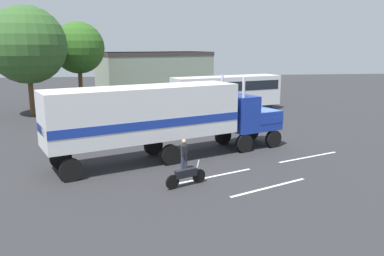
{
  "coord_description": "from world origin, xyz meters",
  "views": [
    {
      "loc": [
        -7.8,
        -23.87,
        6.24
      ],
      "look_at": [
        -4.75,
        -2.04,
        1.6
      ],
      "focal_mm": 36.42,
      "sensor_mm": 36.0,
      "label": 1
    }
  ],
  "objects": [
    {
      "name": "lane_stripe_near",
      "position": [
        1.8,
        -3.5,
        0.01
      ],
      "size": [
        4.16,
        1.75,
        0.01
      ],
      "primitive_type": "cube",
      "rotation": [
        0.0,
        0.0,
        0.37
      ],
      "color": "silver",
      "rests_on": "ground_plane"
    },
    {
      "name": "tree_center",
      "position": [
        -13.74,
        18.4,
        6.07
      ],
      "size": [
        5.31,
        5.31,
        8.74
      ],
      "color": "brown",
      "rests_on": "ground_plane"
    },
    {
      "name": "ground_plane",
      "position": [
        0.0,
        0.0,
        0.0
      ],
      "size": [
        120.0,
        120.0,
        0.0
      ],
      "primitive_type": "plane",
      "color": "#2D2D30"
    },
    {
      "name": "semi_truck",
      "position": [
        -6.47,
        -2.74,
        2.52
      ],
      "size": [
        14.03,
        7.76,
        4.5
      ],
      "color": "#193399",
      "rests_on": "ground_plane"
    },
    {
      "name": "motorcycle",
      "position": [
        -5.73,
        -7.17,
        0.48
      ],
      "size": [
        1.93,
        1.04,
        1.12
      ],
      "color": "black",
      "rests_on": "ground_plane"
    },
    {
      "name": "parked_car",
      "position": [
        -10.13,
        7.71,
        0.81
      ],
      "size": [
        4.68,
        2.68,
        1.57
      ],
      "color": "maroon",
      "rests_on": "ground_plane"
    },
    {
      "name": "lane_stripe_mid",
      "position": [
        -4.2,
        -6.04,
        0.01
      ],
      "size": [
        4.11,
        1.86,
        0.01
      ],
      "primitive_type": "cube",
      "rotation": [
        0.0,
        0.0,
        0.4
      ],
      "color": "silver",
      "rests_on": "ground_plane"
    },
    {
      "name": "parked_bus",
      "position": [
        0.8,
        13.02,
        2.07
      ],
      "size": [
        11.24,
        5.88,
        3.4
      ],
      "color": "silver",
      "rests_on": "ground_plane"
    },
    {
      "name": "lane_stripe_far",
      "position": [
        -2.05,
        -7.91,
        0.01
      ],
      "size": [
        4.08,
        1.94,
        0.01
      ],
      "primitive_type": "cube",
      "rotation": [
        0.0,
        0.0,
        0.42
      ],
      "color": "silver",
      "rests_on": "ground_plane"
    },
    {
      "name": "person_bystander",
      "position": [
        -5.55,
        -4.88,
        0.89
      ],
      "size": [
        0.34,
        0.46,
        1.63
      ],
      "color": "#2D3347",
      "rests_on": "ground_plane"
    },
    {
      "name": "tree_left",
      "position": [
        -17.4,
        13.01,
        6.35
      ],
      "size": [
        6.88,
        6.88,
        9.8
      ],
      "color": "brown",
      "rests_on": "ground_plane"
    },
    {
      "name": "building_backdrop",
      "position": [
        -5.36,
        29.41,
        2.96
      ],
      "size": [
        16.25,
        11.37,
        5.5
      ],
      "color": "gray",
      "rests_on": "ground_plane"
    }
  ]
}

